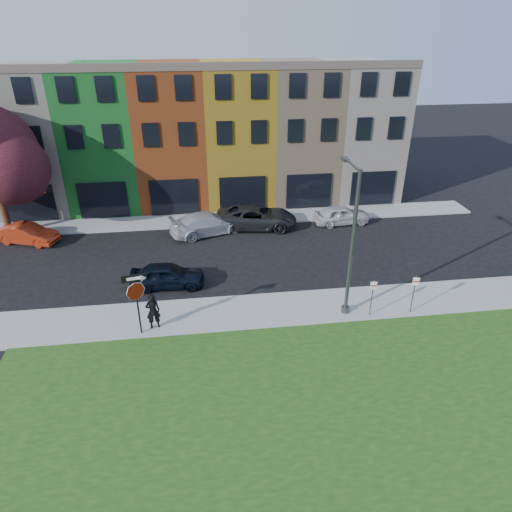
{
  "coord_description": "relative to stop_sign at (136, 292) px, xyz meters",
  "views": [
    {
      "loc": [
        -3.17,
        -15.7,
        13.04
      ],
      "look_at": [
        -0.59,
        4.0,
        2.65
      ],
      "focal_mm": 32.0,
      "sensor_mm": 36.0,
      "label": 1
    }
  ],
  "objects": [
    {
      "name": "sidewalk_far",
      "position": [
        3.21,
        13.12,
        -2.27
      ],
      "size": [
        40.0,
        2.4,
        0.12
      ],
      "primitive_type": "cube",
      "color": "gray",
      "rests_on": "ground"
    },
    {
      "name": "parked_car_red",
      "position": [
        -8.15,
        10.9,
        -1.69
      ],
      "size": [
        3.74,
        4.72,
        1.28
      ],
      "primitive_type": "imported",
      "rotation": [
        0.0,
        0.0,
        1.24
      ],
      "color": "#992810",
      "rests_on": "ground"
    },
    {
      "name": "man",
      "position": [
        0.59,
        0.37,
        -1.3
      ],
      "size": [
        0.8,
        0.65,
        1.81
      ],
      "primitive_type": "imported",
      "rotation": [
        0.0,
        0.0,
        3.31
      ],
      "color": "black",
      "rests_on": "sidewalk_near"
    },
    {
      "name": "stop_sign",
      "position": [
        0.0,
        0.0,
        0.0
      ],
      "size": [
        1.04,
        0.23,
        3.09
      ],
      "rotation": [
        0.0,
        0.0,
        0.18
      ],
      "color": "black",
      "rests_on": "sidewalk_near"
    },
    {
      "name": "parking_sign_a",
      "position": [
        10.96,
        0.01,
        -0.97
      ],
      "size": [
        0.32,
        0.1,
        1.96
      ],
      "rotation": [
        0.0,
        0.0,
        -0.11
      ],
      "color": "#47494C",
      "rests_on": "sidewalk_near"
    },
    {
      "name": "sedan_near",
      "position": [
        1.05,
        4.22,
        -1.65
      ],
      "size": [
        2.01,
        4.15,
        1.36
      ],
      "primitive_type": "imported",
      "rotation": [
        0.0,
        0.0,
        1.52
      ],
      "color": "black",
      "rests_on": "ground"
    },
    {
      "name": "parked_car_dark",
      "position": [
        6.88,
        11.46,
        -1.56
      ],
      "size": [
        4.0,
        6.21,
        1.54
      ],
      "primitive_type": "imported",
      "rotation": [
        0.0,
        0.0,
        1.44
      ],
      "color": "black",
      "rests_on": "ground"
    },
    {
      "name": "parked_car_silver",
      "position": [
        3.47,
        10.91,
        -1.59
      ],
      "size": [
        5.24,
        6.38,
        1.48
      ],
      "primitive_type": "imported",
      "rotation": [
        0.0,
        0.0,
        1.91
      ],
      "color": "#B5B5BA",
      "rests_on": "ground"
    },
    {
      "name": "parking_sign_b",
      "position": [
        13.06,
        0.01,
        -0.92
      ],
      "size": [
        0.32,
        0.12,
        2.04
      ],
      "rotation": [
        0.0,
        0.0,
        -0.22
      ],
      "color": "#47494C",
      "rests_on": "sidewalk_near"
    },
    {
      "name": "sidewalk_near",
      "position": [
        8.21,
        1.12,
        -2.27
      ],
      "size": [
        40.0,
        3.0,
        0.12
      ],
      "primitive_type": "cube",
      "color": "gray",
      "rests_on": "ground"
    },
    {
      "name": "street_lamp",
      "position": [
        9.85,
        0.65,
        1.46
      ],
      "size": [
        0.4,
        2.58,
        7.26
      ],
      "rotation": [
        0.0,
        0.0,
        0.0
      ],
      "color": "#47494C",
      "rests_on": "sidewalk_near"
    },
    {
      "name": "ground",
      "position": [
        6.21,
        -1.88,
        -2.33
      ],
      "size": [
        120.0,
        120.0,
        0.0
      ],
      "primitive_type": "plane",
      "color": "black",
      "rests_on": "ground"
    },
    {
      "name": "rowhouse_block",
      "position": [
        3.71,
        19.3,
        2.66
      ],
      "size": [
        30.0,
        10.12,
        10.0
      ],
      "color": "#BAB09A",
      "rests_on": "ground"
    },
    {
      "name": "parked_car_white",
      "position": [
        12.96,
        11.33,
        -1.66
      ],
      "size": [
        2.13,
        4.15,
        1.34
      ],
      "primitive_type": "imported",
      "rotation": [
        0.0,
        0.0,
        1.64
      ],
      "color": "silver",
      "rests_on": "ground"
    }
  ]
}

